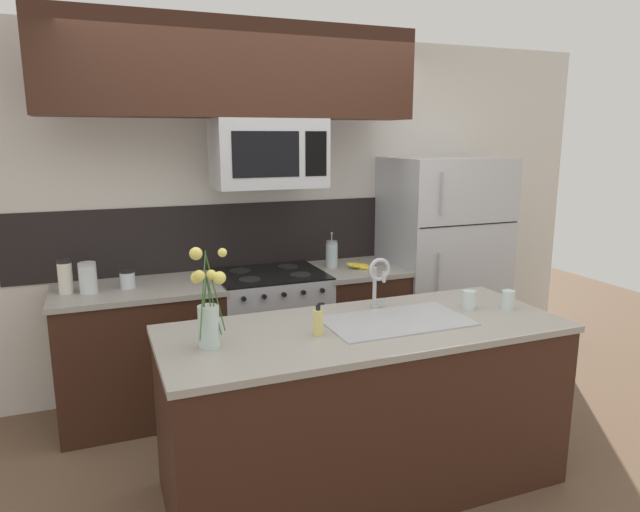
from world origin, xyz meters
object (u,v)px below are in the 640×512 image
(french_press, at_px, (332,254))
(sink_faucet, at_px, (378,276))
(dish_soap_bottle, at_px, (318,322))
(storage_jar_medium, at_px, (88,278))
(stove_range, at_px, (271,335))
(flower_vase, at_px, (208,314))
(banana_bunch, at_px, (359,266))
(storage_jar_short, at_px, (128,279))
(drinking_glass, at_px, (469,300))
(refrigerator, at_px, (440,265))
(microwave, at_px, (268,153))
(storage_jar_tall, at_px, (65,277))
(spare_glass, at_px, (508,300))

(french_press, distance_m, sink_faucet, 1.11)
(dish_soap_bottle, bearing_deg, storage_jar_medium, 130.14)
(stove_range, bearing_deg, flower_vase, -118.05)
(banana_bunch, relative_size, sink_faucet, 0.62)
(storage_jar_short, bearing_deg, french_press, 2.05)
(stove_range, height_order, drinking_glass, drinking_glass)
(banana_bunch, xyz_separation_m, dish_soap_bottle, (-0.81, -1.23, 0.05))
(banana_bunch, height_order, sink_faucet, sink_faucet)
(french_press, xyz_separation_m, drinking_glass, (0.31, -1.27, -0.04))
(banana_bunch, height_order, drinking_glass, drinking_glass)
(refrigerator, height_order, sink_faucet, refrigerator)
(french_press, relative_size, drinking_glass, 2.44)
(storage_jar_short, height_order, banana_bunch, storage_jar_short)
(storage_jar_medium, bearing_deg, storage_jar_short, 10.99)
(sink_faucet, bearing_deg, storage_jar_short, 141.02)
(dish_soap_bottle, bearing_deg, microwave, 83.75)
(refrigerator, distance_m, flower_vase, 2.48)
(microwave, bearing_deg, flower_vase, -118.46)
(banana_bunch, bearing_deg, storage_jar_short, 177.63)
(storage_jar_tall, height_order, french_press, french_press)
(stove_range, relative_size, storage_jar_tall, 4.28)
(storage_jar_short, bearing_deg, storage_jar_medium, -169.01)
(banana_bunch, relative_size, spare_glass, 1.76)
(drinking_glass, bearing_deg, storage_jar_medium, 149.79)
(microwave, bearing_deg, storage_jar_tall, 178.87)
(microwave, distance_m, dish_soap_bottle, 1.50)
(banana_bunch, relative_size, flower_vase, 0.39)
(dish_soap_bottle, bearing_deg, spare_glass, 0.22)
(sink_faucet, relative_size, flower_vase, 0.62)
(storage_jar_medium, bearing_deg, refrigerator, 1.27)
(spare_glass, bearing_deg, sink_faucet, 160.00)
(storage_jar_medium, distance_m, banana_bunch, 1.87)
(stove_range, distance_m, microwave, 1.30)
(french_press, height_order, dish_soap_bottle, french_press)
(stove_range, bearing_deg, sink_faucet, -72.48)
(refrigerator, bearing_deg, storage_jar_tall, -179.69)
(spare_glass, height_order, flower_vase, flower_vase)
(refrigerator, relative_size, spare_glass, 15.80)
(drinking_glass, bearing_deg, dish_soap_bottle, -175.07)
(flower_vase, bearing_deg, drinking_glass, 2.04)
(storage_jar_short, xyz_separation_m, banana_bunch, (1.63, -0.07, -0.03))
(sink_faucet, distance_m, flower_vase, 1.02)
(refrigerator, relative_size, french_press, 6.42)
(banana_bunch, xyz_separation_m, sink_faucet, (-0.35, -0.97, 0.18))
(banana_bunch, bearing_deg, spare_glass, -74.09)
(refrigerator, height_order, storage_jar_tall, refrigerator)
(storage_jar_short, distance_m, flower_vase, 1.31)
(storage_jar_short, relative_size, spare_glass, 1.04)
(sink_faucet, bearing_deg, stove_range, 107.52)
(refrigerator, bearing_deg, spare_glass, -107.60)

